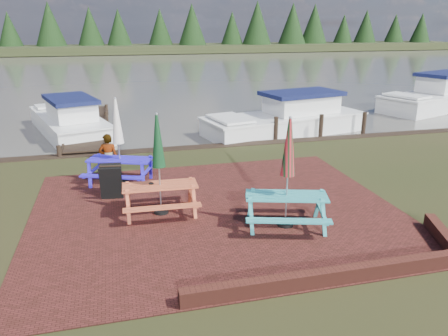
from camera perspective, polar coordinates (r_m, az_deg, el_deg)
name	(u,v)px	position (r m, az deg, el deg)	size (l,w,h in m)	color
ground	(227,229)	(10.09, 0.39, -8.00)	(120.00, 120.00, 0.00)	black
paving	(217,211)	(10.96, -0.93, -5.70)	(9.00, 7.50, 0.02)	#3A1712
brick_wall	(369,265)	(8.86, 18.44, -11.95)	(6.21, 1.79, 0.30)	#4C1E16
water	(135,70)	(46.02, -11.57, 12.45)	(120.00, 60.00, 0.02)	#4A483F
far_treeline	(123,31)	(74.79, -13.04, 17.04)	(120.00, 10.00, 8.10)	black
picnic_table_teal	(287,190)	(9.98, 8.21, -2.87)	(2.24, 2.10, 2.56)	teal
picnic_table_red	(160,180)	(10.66, -8.40, -1.59)	(1.86, 1.67, 2.50)	#C55532
picnic_table_blue	(119,155)	(12.91, -13.50, 1.68)	(2.27, 2.16, 2.52)	#2B1DDA
chalkboard	(111,182)	(11.98, -14.54, -1.75)	(0.60, 0.61, 0.93)	black
jetty	(88,126)	(20.53, -17.34, 5.27)	(1.76, 9.08, 1.00)	black
boat_jetty	(69,122)	(20.43, -19.53, 5.72)	(4.06, 6.89, 1.89)	white
boat_near	(288,120)	(19.70, 8.33, 6.22)	(7.67, 4.01, 1.98)	white
boat_far	(436,98)	(27.65, 25.93, 8.22)	(7.61, 4.84, 2.24)	white
person	(107,134)	(15.44, -15.09, 4.28)	(0.65, 0.42, 1.77)	gray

